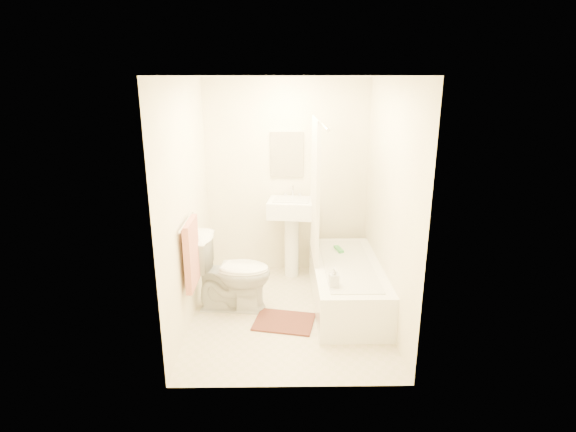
{
  "coord_description": "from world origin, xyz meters",
  "views": [
    {
      "loc": [
        -0.06,
        -4.26,
        2.38
      ],
      "look_at": [
        0.0,
        0.25,
        1.0
      ],
      "focal_mm": 28.0,
      "sensor_mm": 36.0,
      "label": 1
    }
  ],
  "objects_px": {
    "sink": "(292,235)",
    "bath_mat": "(284,322)",
    "toilet": "(232,272)",
    "bathtub": "(346,284)",
    "soap_bottle": "(334,277)"
  },
  "relations": [
    {
      "from": "toilet",
      "to": "bath_mat",
      "type": "distance_m",
      "value": 0.76
    },
    {
      "from": "toilet",
      "to": "bathtub",
      "type": "bearing_deg",
      "value": -81.41
    },
    {
      "from": "toilet",
      "to": "bath_mat",
      "type": "relative_size",
      "value": 1.41
    },
    {
      "from": "sink",
      "to": "bath_mat",
      "type": "bearing_deg",
      "value": -88.36
    },
    {
      "from": "bath_mat",
      "to": "soap_bottle",
      "type": "relative_size",
      "value": 2.93
    },
    {
      "from": "bath_mat",
      "to": "bathtub",
      "type": "bearing_deg",
      "value": 31.14
    },
    {
      "from": "bathtub",
      "to": "soap_bottle",
      "type": "relative_size",
      "value": 8.14
    },
    {
      "from": "bathtub",
      "to": "sink",
      "type": "bearing_deg",
      "value": 128.52
    },
    {
      "from": "bathtub",
      "to": "soap_bottle",
      "type": "distance_m",
      "value": 0.68
    },
    {
      "from": "toilet",
      "to": "soap_bottle",
      "type": "relative_size",
      "value": 4.14
    },
    {
      "from": "toilet",
      "to": "bath_mat",
      "type": "xyz_separation_m",
      "value": [
        0.55,
        -0.34,
        -0.4
      ]
    },
    {
      "from": "bathtub",
      "to": "bath_mat",
      "type": "xyz_separation_m",
      "value": [
        -0.69,
        -0.41,
        -0.22
      ]
    },
    {
      "from": "bathtub",
      "to": "soap_bottle",
      "type": "xyz_separation_m",
      "value": [
        -0.21,
        -0.55,
        0.33
      ]
    },
    {
      "from": "sink",
      "to": "bath_mat",
      "type": "distance_m",
      "value": 1.27
    },
    {
      "from": "toilet",
      "to": "sink",
      "type": "distance_m",
      "value": 1.05
    }
  ]
}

